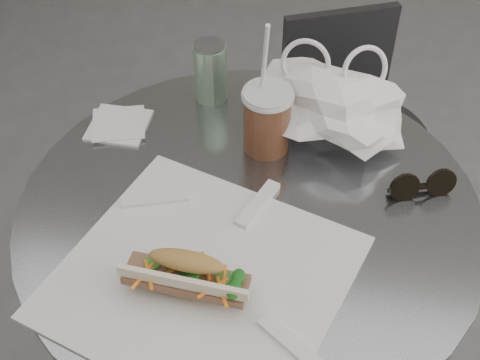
% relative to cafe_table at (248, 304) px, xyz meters
% --- Properties ---
extents(cafe_table, '(0.76, 0.76, 0.74)m').
position_rel_cafe_table_xyz_m(cafe_table, '(0.00, 0.00, 0.00)').
color(cafe_table, slate).
rests_on(cafe_table, ground).
extents(chair_far, '(0.39, 0.41, 0.70)m').
position_rel_cafe_table_xyz_m(chair_far, '(0.15, 0.59, -0.15)').
color(chair_far, '#2A2A2C').
rests_on(chair_far, ground).
extents(sandwich_paper, '(0.49, 0.48, 0.00)m').
position_rel_cafe_table_xyz_m(sandwich_paper, '(-0.04, -0.15, 0.28)').
color(sandwich_paper, white).
rests_on(sandwich_paper, cafe_table).
extents(banh_mi, '(0.22, 0.10, 0.07)m').
position_rel_cafe_table_xyz_m(banh_mi, '(-0.06, -0.18, 0.31)').
color(banh_mi, '#AE7A41').
rests_on(banh_mi, sandwich_paper).
extents(iced_coffee, '(0.09, 0.09, 0.26)m').
position_rel_cafe_table_xyz_m(iced_coffee, '(0.00, 0.15, 0.34)').
color(iced_coffee, brown).
rests_on(iced_coffee, cafe_table).
extents(sunglasses, '(0.11, 0.06, 0.05)m').
position_rel_cafe_table_xyz_m(sunglasses, '(0.27, 0.08, 0.29)').
color(sunglasses, black).
rests_on(sunglasses, cafe_table).
extents(plastic_bag, '(0.29, 0.24, 0.12)m').
position_rel_cafe_table_xyz_m(plastic_bag, '(0.10, 0.21, 0.34)').
color(plastic_bag, white).
rests_on(plastic_bag, cafe_table).
extents(napkin_stack, '(0.12, 0.12, 0.01)m').
position_rel_cafe_table_xyz_m(napkin_stack, '(-0.27, 0.15, 0.28)').
color(napkin_stack, white).
rests_on(napkin_stack, cafe_table).
extents(drink_can, '(0.06, 0.06, 0.12)m').
position_rel_cafe_table_xyz_m(drink_can, '(-0.13, 0.27, 0.33)').
color(drink_can, '#528E5A').
rests_on(drink_can, cafe_table).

